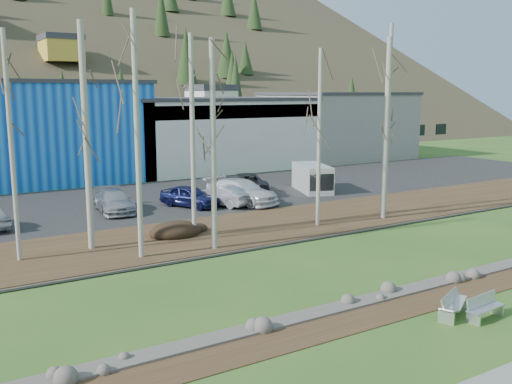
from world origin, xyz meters
TOP-DOWN VIEW (x-y plane):
  - ground at (0.00, 0.00)m, footprint 200.00×200.00m
  - dirt_strip at (0.00, 2.10)m, footprint 80.00×1.80m
  - near_bank_rocks at (0.00, 3.10)m, footprint 80.00×0.80m
  - river at (0.00, 7.20)m, footprint 80.00×8.00m
  - far_bank_rocks at (0.00, 11.30)m, footprint 80.00×0.80m
  - far_bank at (0.00, 14.50)m, footprint 80.00×7.00m
  - parking_lot at (0.00, 25.00)m, footprint 80.00×14.00m
  - building_blue at (-6.00, 39.00)m, footprint 20.40×12.24m
  - building_white at (12.00, 38.98)m, footprint 18.36×12.24m
  - building_grey at (28.00, 39.00)m, footprint 14.28×12.24m
  - bench_intact at (2.09, -0.08)m, footprint 1.62×0.61m
  - bench_damaged at (1.37, 0.62)m, footprint 1.75×1.16m
  - seagull at (1.67, 0.99)m, footprint 0.46×0.22m
  - dirt_mound at (-2.30, 14.93)m, footprint 2.75×1.94m
  - birch_0 at (-9.83, 14.53)m, footprint 0.20×0.20m
  - birch_1 at (-6.61, 14.79)m, footprint 0.29×0.29m
  - birch_2 at (-5.14, 12.19)m, footprint 0.24×0.24m
  - birch_3 at (-1.71, 11.76)m, footprint 0.26×0.26m
  - birch_4 at (-1.41, 14.55)m, footprint 0.24×0.24m
  - birch_5 at (5.26, 12.91)m, footprint 0.21×0.21m
  - birch_6 at (9.61, 12.37)m, footprint 0.29×0.29m
  - birch_7 at (10.65, 13.32)m, footprint 0.23×0.23m
  - car_2 at (-3.14, 22.22)m, footprint 2.36×4.79m
  - car_3 at (1.47, 21.24)m, footprint 3.21×4.32m
  - car_4 at (3.41, 20.50)m, footprint 2.74×4.24m
  - car_5 at (7.01, 23.59)m, footprint 4.14×5.90m
  - car_6 at (4.84, 20.50)m, footprint 3.69×5.84m
  - van_white at (11.58, 21.63)m, footprint 3.25×4.83m

SIDE VIEW (x-z plane):
  - ground at x=0.00m, z-range 0.00..0.00m
  - near_bank_rocks at x=0.00m, z-range -0.25..0.25m
  - river at x=0.00m, z-range -0.45..0.45m
  - far_bank_rocks at x=0.00m, z-range -0.23..0.23m
  - dirt_strip at x=0.00m, z-range 0.00..0.03m
  - parking_lot at x=0.00m, z-range 0.00..0.14m
  - far_bank at x=0.00m, z-range 0.00..0.15m
  - seagull at x=1.67m, z-range 0.02..0.35m
  - bench_damaged at x=1.37m, z-range 0.00..0.75m
  - bench_intact at x=2.09m, z-range 0.00..0.80m
  - dirt_mound at x=-2.30m, z-range 0.15..0.69m
  - car_4 at x=3.41m, z-range 0.14..1.46m
  - car_2 at x=-3.14m, z-range 0.14..1.48m
  - car_3 at x=1.47m, z-range 0.14..1.51m
  - car_5 at x=7.01m, z-range 0.14..1.63m
  - car_6 at x=4.84m, z-range 0.14..1.72m
  - van_white at x=11.58m, z-range 0.14..2.09m
  - building_white at x=12.00m, z-range 0.01..6.81m
  - building_grey at x=28.00m, z-range 0.01..7.31m
  - building_blue at x=-6.00m, z-range 0.01..8.31m
  - birch_5 at x=5.26m, z-range 0.15..9.62m
  - birch_3 at x=-1.71m, z-range 0.15..9.71m
  - birch_0 at x=-9.83m, z-range 0.15..9.94m
  - birch_4 at x=-1.41m, z-range 0.15..10.17m
  - birch_6 at x=9.61m, z-range 0.15..10.34m
  - birch_1 at x=-6.61m, z-range 0.15..10.49m
  - birch_2 at x=-5.14m, z-range 0.15..10.77m
  - birch_7 at x=10.65m, z-range 0.15..11.23m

